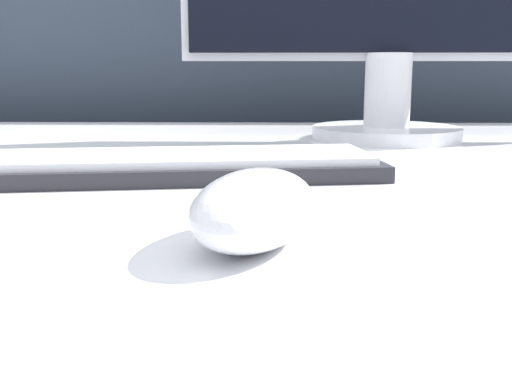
# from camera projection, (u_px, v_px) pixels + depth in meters

# --- Properties ---
(partition_panel) EXTENTS (5.00, 0.03, 1.23)m
(partition_panel) POSITION_uv_depth(u_px,v_px,m) (250.00, 186.00, 1.37)
(partition_panel) COLOR #333D4C
(partition_panel) RESTS_ON ground_plane
(computer_mouse_near) EXTENTS (0.10, 0.14, 0.05)m
(computer_mouse_near) POSITION_uv_depth(u_px,v_px,m) (255.00, 208.00, 0.37)
(computer_mouse_near) COLOR white
(computer_mouse_near) RESTS_ON desk
(keyboard) EXTENTS (0.45, 0.18, 0.02)m
(keyboard) POSITION_uv_depth(u_px,v_px,m) (167.00, 166.00, 0.61)
(keyboard) COLOR #28282D
(keyboard) RESTS_ON desk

